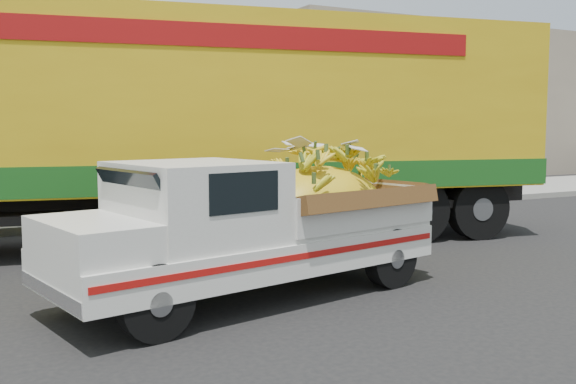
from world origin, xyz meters
TOP-DOWN VIEW (x-y plane):
  - ground at (0.00, 0.00)m, footprint 100.00×100.00m
  - curb at (0.00, 6.44)m, footprint 60.00×0.25m
  - sidewalk at (0.00, 8.54)m, footprint 60.00×4.00m
  - building_right at (14.00, 15.44)m, footprint 14.00×6.00m
  - pickup_truck at (-0.13, 0.46)m, footprint 4.84×2.58m
  - semi_trailer at (0.32, 3.98)m, footprint 12.08×4.58m

SIDE VIEW (x-z plane):
  - ground at x=0.00m, z-range 0.00..0.00m
  - sidewalk at x=0.00m, z-range 0.00..0.14m
  - curb at x=0.00m, z-range 0.00..0.15m
  - pickup_truck at x=-0.13m, z-range 0.06..1.67m
  - semi_trailer at x=0.32m, z-range 0.22..4.02m
  - building_right at x=14.00m, z-range 0.00..6.00m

